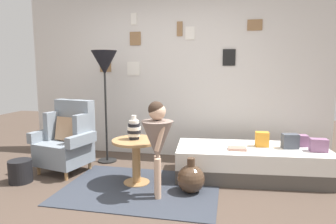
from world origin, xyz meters
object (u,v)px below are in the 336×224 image
(armchair, at_px, (67,139))
(magazine_basket, at_px, (20,171))
(side_table, at_px, (136,152))
(demijohn_near, at_px, (191,179))
(daybed, at_px, (251,162))
(book_on_daybed, at_px, (237,149))
(vase_striped, at_px, (134,129))
(floor_lamp, at_px, (105,67))
(person_child, at_px, (157,137))

(armchair, distance_m, magazine_basket, 0.69)
(magazine_basket, bearing_deg, side_table, 10.29)
(demijohn_near, height_order, magazine_basket, demijohn_near)
(daybed, distance_m, book_on_daybed, 0.33)
(daybed, xyz_separation_m, side_table, (-1.39, -0.51, 0.20))
(vase_striped, distance_m, floor_lamp, 1.25)
(book_on_daybed, distance_m, magazine_basket, 2.70)
(book_on_daybed, relative_size, demijohn_near, 0.55)
(daybed, xyz_separation_m, person_child, (-1.04, -0.84, 0.47))
(armchair, xyz_separation_m, demijohn_near, (1.76, -0.39, -0.28))
(vase_striped, bearing_deg, floor_lamp, 132.81)
(side_table, xyz_separation_m, person_child, (0.35, -0.33, 0.28))
(side_table, bearing_deg, armchair, 166.45)
(person_child, bearing_deg, daybed, 39.02)
(armchair, distance_m, floor_lamp, 1.16)
(side_table, relative_size, demijohn_near, 1.44)
(demijohn_near, bearing_deg, book_on_daybed, 42.86)
(demijohn_near, distance_m, magazine_basket, 2.11)
(book_on_daybed, distance_m, demijohn_near, 0.75)
(person_child, xyz_separation_m, magazine_basket, (-1.77, 0.08, -0.53))
(armchair, xyz_separation_m, magazine_basket, (-0.35, -0.52, -0.30))
(book_on_daybed, bearing_deg, magazine_basket, -167.06)
(daybed, relative_size, demijohn_near, 4.86)
(side_table, distance_m, person_child, 0.56)
(armchair, bearing_deg, floor_lamp, 54.34)
(vase_striped, relative_size, floor_lamp, 0.18)
(floor_lamp, bearing_deg, book_on_daybed, -12.13)
(daybed, distance_m, magazine_basket, 2.91)
(person_child, bearing_deg, armchair, 157.32)
(person_child, relative_size, magazine_basket, 3.78)
(floor_lamp, bearing_deg, demijohn_near, -32.42)
(side_table, height_order, person_child, person_child)
(side_table, bearing_deg, book_on_daybed, 15.99)
(vase_striped, relative_size, demijohn_near, 0.73)
(vase_striped, xyz_separation_m, demijohn_near, (0.72, -0.15, -0.51))
(floor_lamp, bearing_deg, vase_striped, -47.19)
(armchair, bearing_deg, book_on_daybed, 2.19)
(side_table, bearing_deg, person_child, -43.87)
(vase_striped, relative_size, book_on_daybed, 1.33)
(vase_striped, bearing_deg, daybed, 19.07)
(demijohn_near, relative_size, magazine_basket, 1.44)
(side_table, bearing_deg, magazine_basket, -169.71)
(side_table, distance_m, floor_lamp, 1.46)
(vase_striped, height_order, demijohn_near, vase_striped)
(vase_striped, bearing_deg, demijohn_near, -11.91)
(armchair, bearing_deg, demijohn_near, -12.54)
(book_on_daybed, height_order, magazine_basket, book_on_daybed)
(floor_lamp, distance_m, demijohn_near, 2.08)
(floor_lamp, bearing_deg, side_table, -46.70)
(daybed, bearing_deg, armchair, -174.19)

